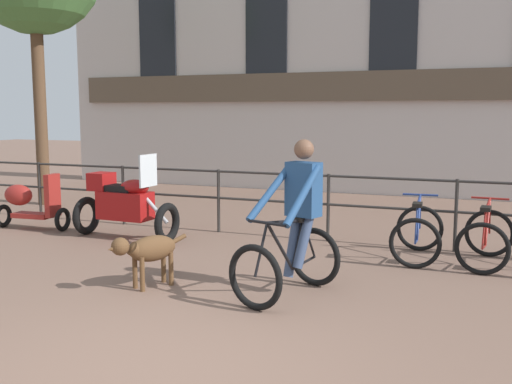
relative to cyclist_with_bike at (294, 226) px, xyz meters
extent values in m
plane|color=#7A5B4C|center=(-0.37, -2.43, -0.76)|extent=(60.00, 60.00, 0.00)
cylinder|color=#2D2B28|center=(-6.00, 2.77, -0.24)|extent=(0.05, 0.05, 1.05)
cylinder|color=#2D2B28|center=(-4.12, 2.77, -0.24)|extent=(0.05, 0.05, 1.05)
cylinder|color=#2D2B28|center=(-2.25, 2.77, -0.24)|extent=(0.05, 0.05, 1.05)
cylinder|color=#2D2B28|center=(-0.37, 2.77, -0.24)|extent=(0.05, 0.05, 1.05)
cylinder|color=#2D2B28|center=(1.50, 2.77, -0.24)|extent=(0.05, 0.05, 1.05)
cylinder|color=#2D2B28|center=(-0.37, 2.77, 0.26)|extent=(15.00, 0.04, 0.04)
cylinder|color=#2D2B28|center=(-0.37, 2.77, -0.19)|extent=(15.00, 0.04, 0.04)
cube|color=beige|center=(-0.37, 8.57, 3.46)|extent=(18.00, 0.60, 8.44)
cube|color=brown|center=(-0.37, 8.21, 1.84)|extent=(17.10, 0.12, 0.70)
cube|color=black|center=(-6.67, 8.24, 3.88)|extent=(1.10, 0.06, 4.73)
cube|color=black|center=(-3.52, 8.24, 3.88)|extent=(1.10, 0.06, 4.73)
torus|color=black|center=(-0.19, -0.66, -0.42)|extent=(0.67, 0.26, 0.68)
torus|color=black|center=(0.12, 0.40, -0.42)|extent=(0.67, 0.26, 0.68)
cylinder|color=black|center=(-0.07, -0.25, -0.19)|extent=(0.17, 0.48, 0.60)
cylinder|color=black|center=(0.02, 0.07, -0.22)|extent=(0.10, 0.23, 0.52)
cylinder|color=black|center=(-0.04, -0.15, 0.07)|extent=(0.22, 0.65, 0.10)
cylinder|color=black|center=(0.06, 0.18, -0.45)|extent=(0.15, 0.43, 0.08)
cylinder|color=black|center=(0.08, 0.28, -0.19)|extent=(0.10, 0.26, 0.47)
cylinder|color=black|center=(-0.17, -0.56, -0.16)|extent=(0.09, 0.22, 0.54)
cylinder|color=black|center=(-0.14, -0.47, 0.10)|extent=(0.47, 0.17, 0.03)
cube|color=black|center=(0.05, 0.16, 0.06)|extent=(0.18, 0.26, 0.05)
cube|color=navy|center=(0.05, 0.16, 0.39)|extent=(0.41, 0.31, 0.60)
sphere|color=brown|center=(0.05, 0.16, 0.83)|extent=(0.22, 0.22, 0.22)
cylinder|color=navy|center=(-0.25, -0.09, 0.37)|extent=(0.34, 0.69, 0.60)
cylinder|color=navy|center=(0.16, -0.21, 0.37)|extent=(0.22, 0.72, 0.60)
cylinder|color=#384766|center=(-0.05, 0.09, -0.25)|extent=(0.16, 0.32, 0.69)
cylinder|color=#384766|center=(0.09, 0.05, -0.19)|extent=(0.22, 0.32, 0.58)
ellipsoid|color=brown|center=(-1.58, -0.35, -0.31)|extent=(0.50, 0.64, 0.30)
cylinder|color=brown|center=(-1.69, -0.56, -0.29)|extent=(0.22, 0.22, 0.18)
sphere|color=brown|center=(-1.77, -0.71, -0.23)|extent=(0.20, 0.20, 0.20)
cone|color=brown|center=(-1.81, -0.79, -0.25)|extent=(0.15, 0.16, 0.11)
cylinder|color=brown|center=(-1.42, -0.03, -0.25)|extent=(0.14, 0.20, 0.11)
cylinder|color=brown|center=(-1.74, -0.48, -0.57)|extent=(0.06, 0.06, 0.39)
cylinder|color=brown|center=(-1.60, -0.55, -0.57)|extent=(0.06, 0.06, 0.39)
cylinder|color=brown|center=(-1.57, -0.14, -0.57)|extent=(0.06, 0.06, 0.39)
cylinder|color=brown|center=(-1.42, -0.22, -0.57)|extent=(0.06, 0.06, 0.39)
torus|color=black|center=(-2.62, 1.74, -0.45)|extent=(0.14, 0.62, 0.62)
torus|color=black|center=(-4.17, 1.80, -0.45)|extent=(0.14, 0.62, 0.62)
cube|color=maroon|center=(-3.40, 1.77, -0.23)|extent=(0.87, 0.43, 0.44)
ellipsoid|color=maroon|center=(-3.21, 1.76, 0.07)|extent=(0.49, 0.34, 0.24)
cube|color=black|center=(-3.50, 1.77, 0.04)|extent=(0.57, 0.32, 0.10)
cylinder|color=#B2B2B7|center=(-2.82, 1.74, -0.27)|extent=(0.43, 0.08, 0.41)
cube|color=silver|center=(-2.95, 1.75, 0.34)|extent=(0.05, 0.44, 0.50)
cube|color=maroon|center=(-3.85, 1.78, 0.13)|extent=(0.33, 0.37, 0.28)
torus|color=black|center=(1.02, 2.65, -0.43)|extent=(0.66, 0.10, 0.66)
torus|color=black|center=(1.09, 1.60, -0.43)|extent=(0.66, 0.10, 0.66)
cylinder|color=navy|center=(1.05, 2.24, -0.20)|extent=(0.06, 0.47, 0.58)
cylinder|color=navy|center=(1.07, 1.92, -0.24)|extent=(0.05, 0.22, 0.51)
cylinder|color=navy|center=(1.06, 2.14, 0.05)|extent=(0.07, 0.63, 0.10)
cylinder|color=navy|center=(1.08, 1.81, -0.46)|extent=(0.05, 0.42, 0.07)
cylinder|color=navy|center=(1.08, 1.71, -0.21)|extent=(0.04, 0.25, 0.46)
cylinder|color=navy|center=(1.03, 2.55, -0.18)|extent=(0.04, 0.21, 0.52)
cylinder|color=navy|center=(1.03, 2.46, 0.08)|extent=(0.48, 0.06, 0.03)
cube|color=black|center=(1.08, 1.83, 0.03)|extent=(0.14, 0.25, 0.05)
torus|color=black|center=(1.96, 2.65, -0.43)|extent=(0.66, 0.10, 0.66)
torus|color=black|center=(1.89, 1.60, -0.43)|extent=(0.66, 0.10, 0.66)
cylinder|color=maroon|center=(1.93, 2.24, -0.20)|extent=(0.06, 0.47, 0.58)
cylinder|color=maroon|center=(1.91, 1.92, -0.24)|extent=(0.05, 0.22, 0.51)
cylinder|color=maroon|center=(1.93, 2.14, 0.05)|extent=(0.07, 0.63, 0.10)
cylinder|color=maroon|center=(1.91, 1.81, -0.46)|extent=(0.05, 0.42, 0.07)
cylinder|color=maroon|center=(1.90, 1.71, -0.21)|extent=(0.04, 0.25, 0.46)
cylinder|color=maroon|center=(1.95, 2.55, -0.18)|extent=(0.04, 0.21, 0.52)
cylinder|color=maroon|center=(1.95, 2.46, 0.08)|extent=(0.48, 0.06, 0.03)
cube|color=black|center=(1.91, 1.83, 0.03)|extent=(0.13, 0.25, 0.05)
torus|color=black|center=(-4.71, 1.85, -0.56)|extent=(0.11, 0.41, 0.40)
torus|color=black|center=(-5.90, 1.74, -0.56)|extent=(0.11, 0.41, 0.40)
cube|color=maroon|center=(-5.30, 1.80, -0.52)|extent=(0.69, 0.34, 0.08)
cube|color=maroon|center=(-4.89, 1.83, -0.16)|extent=(0.13, 0.33, 0.72)
ellipsoid|color=maroon|center=(-5.57, 1.77, -0.18)|extent=(0.54, 0.34, 0.36)
cylinder|color=brown|center=(-7.07, 4.09, 1.34)|extent=(0.26, 0.26, 4.21)
camera|label=1|loc=(2.02, -6.08, 1.24)|focal=42.00mm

